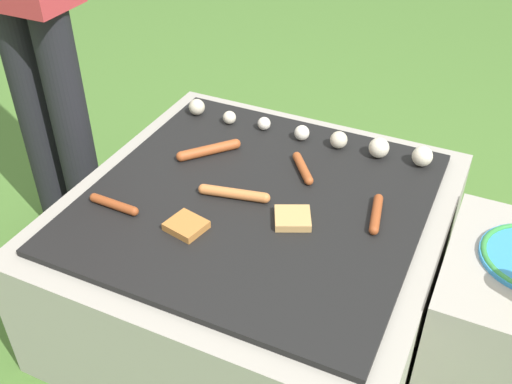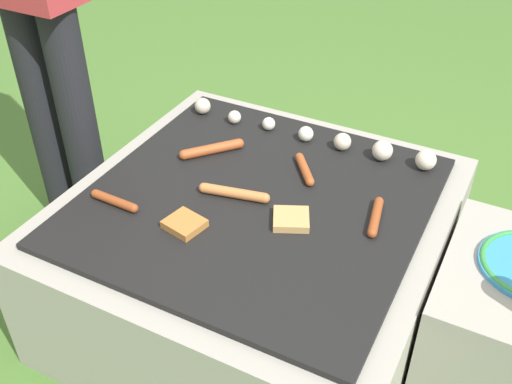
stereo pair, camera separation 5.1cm
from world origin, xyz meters
The scene contains 11 objects.
ground_plane centered at (0.00, 0.00, 0.00)m, with size 14.00×14.00×0.00m, color #47702D.
grill centered at (0.00, 0.00, 0.21)m, with size 0.98×0.98×0.42m.
side_ledge centered at (0.69, 0.03, 0.21)m, with size 0.38×0.46×0.42m.
sausage_front_center centered at (-0.05, -0.02, 0.44)m, with size 0.19×0.06×0.03m.
sausage_front_left centered at (0.31, 0.06, 0.44)m, with size 0.05×0.16×0.02m.
sausage_back_center centered at (-0.32, -0.20, 0.44)m, with size 0.15×0.03×0.02m.
sausage_front_right centered at (-0.22, 0.14, 0.44)m, with size 0.14×0.16×0.03m.
sausage_back_left centered at (0.07, 0.17, 0.44)m, with size 0.10×0.13×0.03m.
bread_slice_center centered at (0.13, -0.05, 0.43)m, with size 0.12×0.12×0.02m.
bread_slice_left centered at (-0.10, -0.19, 0.43)m, with size 0.11×0.10×0.02m.
mushroom_row centered at (0.06, 0.34, 0.45)m, with size 0.79×0.07×0.06m.
Camera 1 is at (0.54, -1.15, 1.39)m, focal length 42.00 mm.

